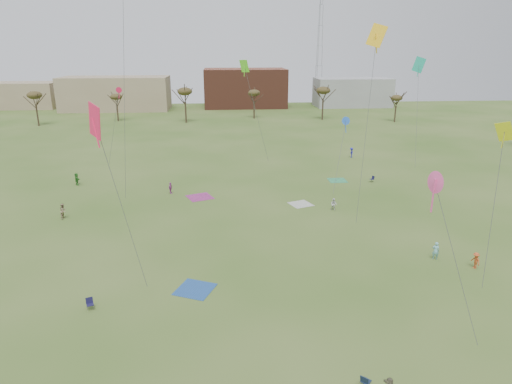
{
  "coord_description": "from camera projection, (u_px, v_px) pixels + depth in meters",
  "views": [
    {
      "loc": [
        -3.17,
        -27.92,
        18.5
      ],
      "look_at": [
        0.0,
        12.0,
        5.5
      ],
      "focal_mm": 31.34,
      "sensor_mm": 36.0,
      "label": 1
    }
  ],
  "objects": [
    {
      "name": "camp_chair_right",
      "position": [
        372.0,
        180.0,
        64.3
      ],
      "size": [
        0.69,
        0.66,
        0.87
      ],
      "rotation": [
        0.0,
        0.0,
        5.07
      ],
      "color": "#141437",
      "rests_on": "ground"
    },
    {
      "name": "blanket_blue",
      "position": [
        195.0,
        289.0,
        35.81
      ],
      "size": [
        3.64,
        3.64,
        0.03
      ],
      "primitive_type": "cube",
      "rotation": [
        0.0,
        0.0,
        1.16
      ],
      "color": "#23509A",
      "rests_on": "ground"
    },
    {
      "name": "camp_chair_center",
      "position": [
        365.0,
        384.0,
        25.42
      ],
      "size": [
        0.74,
        0.74,
        0.87
      ],
      "rotation": [
        0.0,
        0.0,
        2.37
      ],
      "color": "#15223A",
      "rests_on": "ground"
    },
    {
      "name": "camp_chair_left",
      "position": [
        90.0,
        306.0,
        33.02
      ],
      "size": [
        0.67,
        0.69,
        0.87
      ],
      "rotation": [
        0.0,
        0.0,
        0.38
      ],
      "color": "#17153A",
      "rests_on": "ground"
    },
    {
      "name": "ground",
      "position": [
        269.0,
        315.0,
        32.42
      ],
      "size": [
        260.0,
        260.0,
        0.0
      ],
      "primitive_type": "plane",
      "color": "#36581B",
      "rests_on": "ground"
    },
    {
      "name": "tree_line",
      "position": [
        221.0,
        98.0,
        105.04
      ],
      "size": [
        117.44,
        49.32,
        8.91
      ],
      "color": "#3A2B1E",
      "rests_on": "ground"
    },
    {
      "name": "blanket_plum",
      "position": [
        200.0,
        197.0,
        57.85
      ],
      "size": [
        3.94,
        3.94,
        0.03
      ],
      "primitive_type": "cube",
      "rotation": [
        0.0,
        0.0,
        0.39
      ],
      "color": "#982E77",
      "rests_on": "ground"
    },
    {
      "name": "building_brick",
      "position": [
        245.0,
        88.0,
        144.73
      ],
      "size": [
        26.0,
        16.0,
        12.0
      ],
      "primitive_type": "cube",
      "color": "brown",
      "rests_on": "ground"
    },
    {
      "name": "spectator_fore_b",
      "position": [
        63.0,
        211.0,
        50.43
      ],
      "size": [
        0.79,
        0.94,
        1.76
      ],
      "primitive_type": "imported",
      "rotation": [
        0.0,
        0.0,
        1.42
      ],
      "color": "#957E5F",
      "rests_on": "ground"
    },
    {
      "name": "kites_aloft",
      "position": [
        197.0,
        20.0,
        46.62
      ],
      "size": [
        61.65,
        48.33,
        27.69
      ],
      "color": "#C71540",
      "rests_on": "ground"
    },
    {
      "name": "flyer_far_a",
      "position": [
        77.0,
        179.0,
        62.72
      ],
      "size": [
        1.29,
        1.63,
        1.73
      ],
      "primitive_type": "imported",
      "rotation": [
        0.0,
        0.0,
        2.13
      ],
      "color": "#2F7928",
      "rests_on": "ground"
    },
    {
      "name": "radio_tower",
      "position": [
        319.0,
        45.0,
        147.28
      ],
      "size": [
        1.51,
        1.72,
        41.0
      ],
      "color": "#9EA3A8",
      "rests_on": "ground"
    },
    {
      "name": "flyer_mid_c",
      "position": [
        436.0,
        251.0,
        40.67
      ],
      "size": [
        0.72,
        0.58,
        1.7
      ],
      "primitive_type": "imported",
      "rotation": [
        0.0,
        0.0,
        2.82
      ],
      "color": "#74BBC2",
      "rests_on": "ground"
    },
    {
      "name": "building_tan",
      "position": [
        116.0,
        93.0,
        137.28
      ],
      "size": [
        32.0,
        14.0,
        10.0
      ],
      "primitive_type": "cube",
      "color": "#937F60",
      "rests_on": "ground"
    },
    {
      "name": "building_tan_west",
      "position": [
        25.0,
        95.0,
        141.96
      ],
      "size": [
        20.0,
        12.0,
        8.0
      ],
      "primitive_type": "cube",
      "color": "#937F60",
      "rests_on": "ground"
    },
    {
      "name": "blanket_cream",
      "position": [
        301.0,
        204.0,
        55.25
      ],
      "size": [
        3.23,
        3.23,
        0.03
      ],
      "primitive_type": "cube",
      "rotation": [
        0.0,
        0.0,
        0.37
      ],
      "color": "beige",
      "rests_on": "ground"
    },
    {
      "name": "flyer_mid_b",
      "position": [
        476.0,
        260.0,
        39.03
      ],
      "size": [
        0.73,
        1.05,
        1.49
      ],
      "primitive_type": "imported",
      "rotation": [
        0.0,
        0.0,
        4.91
      ],
      "color": "#BF4E23",
      "rests_on": "ground"
    },
    {
      "name": "flyer_far_c",
      "position": [
        351.0,
        153.0,
        78.47
      ],
      "size": [
        0.76,
        1.2,
        1.77
      ],
      "primitive_type": "imported",
      "rotation": [
        0.0,
        0.0,
        4.62
      ],
      "color": "#212399",
      "rests_on": "ground"
    },
    {
      "name": "spectator_mid_d",
      "position": [
        170.0,
        188.0,
        59.1
      ],
      "size": [
        0.64,
        0.97,
        1.53
      ],
      "primitive_type": "imported",
      "rotation": [
        0.0,
        0.0,
        1.25
      ],
      "color": "#AC479C",
      "rests_on": "ground"
    },
    {
      "name": "building_grey",
      "position": [
        352.0,
        92.0,
        145.93
      ],
      "size": [
        24.0,
        12.0,
        9.0
      ],
      "primitive_type": "cube",
      "color": "gray",
      "rests_on": "ground"
    },
    {
      "name": "blanket_olive",
      "position": [
        337.0,
        180.0,
        65.13
      ],
      "size": [
        2.6,
        2.6,
        0.03
      ],
      "primitive_type": "cube",
      "rotation": [
        0.0,
        0.0,
        1.58
      ],
      "color": "#379860",
      "rests_on": "ground"
    },
    {
      "name": "spectator_mid_e",
      "position": [
        334.0,
        204.0,
        52.96
      ],
      "size": [
        0.87,
        0.78,
        1.48
      ],
      "primitive_type": "imported",
      "rotation": [
        0.0,
        0.0,
        5.9
      ],
      "color": "silver",
      "rests_on": "ground"
    }
  ]
}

